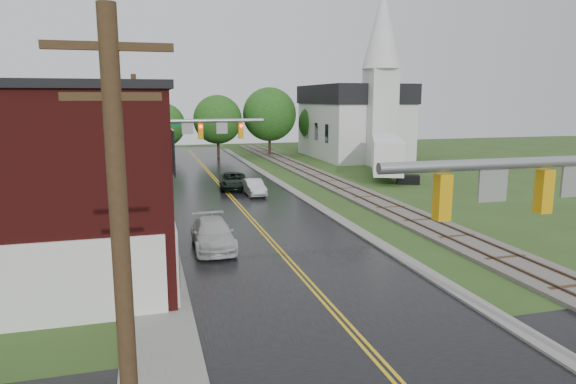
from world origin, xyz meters
name	(u,v)px	position (x,y,z in m)	size (l,w,h in m)	color
main_road	(235,201)	(0.00, 30.00, 0.00)	(10.00, 90.00, 0.02)	black
curb_right	(286,187)	(5.40, 35.00, 0.00)	(0.80, 70.00, 0.12)	gray
sidewalk_left	(152,221)	(-6.20, 25.00, 0.00)	(2.40, 50.00, 0.12)	gray
yellow_house	(69,172)	(-11.00, 26.00, 3.20)	(8.00, 7.00, 6.40)	tan
darkred_building	(99,169)	(-10.00, 35.00, 2.20)	(7.00, 6.00, 4.40)	#3F0F0C
church	(357,113)	(20.00, 53.74, 5.83)	(10.40, 18.40, 20.00)	silver
railroad	(335,184)	(10.00, 35.00, 0.11)	(3.20, 80.00, 0.30)	#59544C
traffic_signal_near	(568,211)	(3.47, 2.00, 4.97)	(7.34, 0.30, 7.20)	gray
traffic_signal_far	(190,139)	(-3.47, 27.00, 4.97)	(7.34, 0.43, 7.20)	gray
utility_pole_a	(124,293)	(-6.80, 0.00, 4.72)	(1.80, 0.28, 9.00)	#382616
utility_pole_b	(137,152)	(-6.80, 22.00, 4.72)	(1.80, 0.28, 9.00)	#382616
utility_pole_c	(140,130)	(-6.80, 44.00, 4.72)	(1.80, 0.28, 9.00)	#382616
tree_left_c	(54,136)	(-13.85, 39.90, 4.51)	(6.00, 6.00, 7.65)	black
tree_left_e	(118,128)	(-8.85, 45.90, 4.81)	(6.40, 6.40, 8.16)	black
suv_dark	(233,181)	(0.80, 35.25, 0.70)	(2.32, 5.04, 1.40)	black
sedan_silver	(254,187)	(1.90, 31.96, 0.64)	(1.35, 3.86, 1.27)	silver
pickup_white	(213,234)	(-3.20, 17.98, 0.74)	(2.06, 5.07, 1.47)	silver
semi_trailer	(387,154)	(16.62, 38.15, 2.29)	(7.36, 12.27, 3.86)	black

